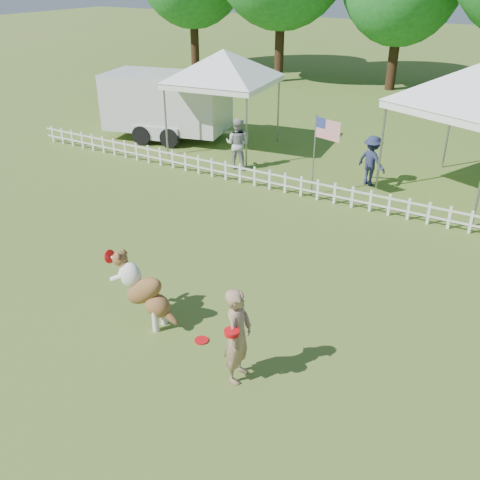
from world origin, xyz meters
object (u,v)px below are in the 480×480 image
at_px(handler, 238,336).
at_px(spectator_b, 372,161).
at_px(spectator_a, 237,144).
at_px(dog, 145,291).
at_px(canopy_tent_left, 224,102).
at_px(flag_pole, 314,156).
at_px(cargo_trailer, 167,106).
at_px(canopy_tent_right, 467,133).
at_px(frisbee_on_turf, 201,340).

bearing_deg(handler, spectator_b, -3.89).
relative_size(handler, spectator_a, 1.01).
height_order(spectator_a, spectator_b, spectator_a).
height_order(handler, dog, handler).
distance_m(canopy_tent_left, spectator_b, 5.70).
bearing_deg(flag_pole, cargo_trailer, 177.59).
bearing_deg(flag_pole, handler, -57.67).
relative_size(canopy_tent_right, cargo_trailer, 0.64).
bearing_deg(frisbee_on_turf, cargo_trailer, 130.43).
bearing_deg(spectator_a, flag_pole, 153.57).
relative_size(handler, spectator_b, 1.10).
bearing_deg(canopy_tent_right, cargo_trailer, -157.43).
distance_m(frisbee_on_turf, flag_pole, 7.24).
distance_m(canopy_tent_right, spectator_b, 2.61).
distance_m(cargo_trailer, flag_pole, 7.31).
distance_m(dog, flag_pole, 7.14).
bearing_deg(spectator_a, canopy_tent_left, -57.01).
height_order(dog, canopy_tent_left, canopy_tent_left).
distance_m(dog, canopy_tent_right, 10.05).
height_order(handler, cargo_trailer, cargo_trailer).
xyz_separation_m(dog, frisbee_on_turf, (1.15, 0.06, -0.66)).
bearing_deg(spectator_a, canopy_tent_right, -178.41).
bearing_deg(spectator_b, spectator_a, 33.09).
distance_m(dog, cargo_trailer, 11.74).
xyz_separation_m(frisbee_on_turf, canopy_tent_right, (2.35, 9.30, 1.74)).
bearing_deg(flag_pole, canopy_tent_right, 49.40).
bearing_deg(handler, canopy_tent_left, 23.54).
relative_size(handler, cargo_trailer, 0.30).
height_order(frisbee_on_turf, cargo_trailer, cargo_trailer).
xyz_separation_m(canopy_tent_left, canopy_tent_right, (7.90, -0.12, 0.11)).
bearing_deg(spectator_b, handler, 118.46).
distance_m(canopy_tent_left, cargo_trailer, 2.52).
xyz_separation_m(handler, canopy_tent_right, (1.33, 9.74, 0.94)).
bearing_deg(frisbee_on_turf, flag_pole, 98.97).
xyz_separation_m(handler, canopy_tent_left, (-6.57, 9.87, 0.83)).
xyz_separation_m(frisbee_on_turf, flag_pole, (-1.11, 7.06, 1.13)).
distance_m(flag_pole, spectator_a, 3.09).
xyz_separation_m(canopy_tent_right, spectator_a, (-6.42, -1.42, -0.95)).
bearing_deg(dog, canopy_tent_left, 113.13).
relative_size(cargo_trailer, flag_pole, 2.39).
height_order(handler, spectator_a, handler).
bearing_deg(cargo_trailer, handler, -60.91).
height_order(dog, spectator_b, spectator_b).
bearing_deg(cargo_trailer, canopy_tent_left, -13.48).
bearing_deg(canopy_tent_left, cargo_trailer, 172.47).
xyz_separation_m(cargo_trailer, spectator_a, (3.96, -1.54, -0.40)).
relative_size(canopy_tent_right, flag_pole, 1.54).
xyz_separation_m(frisbee_on_turf, canopy_tent_left, (-5.55, 9.42, 1.63)).
bearing_deg(frisbee_on_turf, spectator_a, 117.32).
relative_size(handler, frisbee_on_turf, 6.57).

